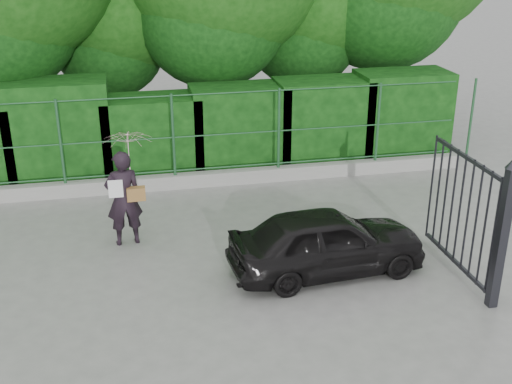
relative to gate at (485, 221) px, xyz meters
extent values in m
plane|color=gray|center=(-4.60, 0.72, -1.19)|extent=(80.00, 80.00, 0.00)
cube|color=#9E9E99|center=(-4.60, 5.22, -1.04)|extent=(14.00, 0.25, 0.30)
cylinder|color=#21502C|center=(-6.50, 5.22, 0.01)|extent=(0.06, 0.06, 1.80)
cylinder|color=#21502C|center=(-4.20, 5.22, 0.01)|extent=(0.06, 0.06, 1.80)
cylinder|color=#21502C|center=(-1.90, 5.22, 0.01)|extent=(0.06, 0.06, 1.80)
cylinder|color=#21502C|center=(0.40, 5.22, 0.01)|extent=(0.06, 0.06, 1.80)
cylinder|color=#21502C|center=(2.70, 5.22, 0.01)|extent=(0.06, 0.06, 1.80)
cylinder|color=#21502C|center=(-4.60, 5.22, -0.79)|extent=(13.60, 0.03, 0.03)
cylinder|color=#21502C|center=(-4.60, 5.22, -0.04)|extent=(13.60, 0.03, 0.03)
cylinder|color=#21502C|center=(-4.60, 5.22, 0.86)|extent=(13.60, 0.03, 0.03)
cube|color=black|center=(-6.60, 6.22, -0.06)|extent=(2.20, 1.20, 2.26)
cube|color=black|center=(-4.60, 6.22, -0.29)|extent=(2.20, 1.20, 1.80)
cube|color=black|center=(-2.60, 6.22, -0.21)|extent=(2.20, 1.20, 1.95)
cube|color=black|center=(-0.60, 6.22, -0.18)|extent=(2.20, 1.20, 2.01)
cube|color=black|center=(1.40, 6.22, -0.13)|extent=(2.20, 1.20, 2.11)
cylinder|color=black|center=(-7.60, 7.92, 1.06)|extent=(0.36, 0.36, 4.50)
cylinder|color=black|center=(-5.10, 9.22, 0.44)|extent=(0.36, 0.36, 3.25)
sphere|color=#14470F|center=(-5.10, 9.22, 2.39)|extent=(3.90, 3.90, 3.90)
cylinder|color=black|center=(-2.60, 8.22, 0.94)|extent=(0.36, 0.36, 4.25)
cylinder|color=black|center=(-0.10, 8.92, 0.56)|extent=(0.36, 0.36, 3.50)
cylinder|color=black|center=(1.90, 8.52, 1.19)|extent=(0.36, 0.36, 4.75)
cube|color=#25252B|center=(0.00, -0.48, -0.09)|extent=(0.14, 0.14, 2.20)
cube|color=#25252B|center=(0.00, 0.67, -1.04)|extent=(0.05, 2.00, 0.06)
cube|color=#25252B|center=(0.00, 0.67, 0.76)|extent=(0.05, 2.00, 0.06)
cylinder|color=#25252B|center=(0.00, -0.28, -0.14)|extent=(0.04, 0.04, 1.90)
cylinder|color=#25252B|center=(0.00, -0.03, -0.14)|extent=(0.04, 0.04, 1.90)
cylinder|color=#25252B|center=(0.00, 0.22, -0.14)|extent=(0.04, 0.04, 1.90)
cylinder|color=#25252B|center=(0.00, 0.47, -0.14)|extent=(0.04, 0.04, 1.90)
cylinder|color=#25252B|center=(0.00, 0.72, -0.14)|extent=(0.04, 0.04, 1.90)
cylinder|color=#25252B|center=(0.00, 0.97, -0.14)|extent=(0.04, 0.04, 1.90)
cylinder|color=#25252B|center=(0.00, 1.22, -0.14)|extent=(0.04, 0.04, 1.90)
cylinder|color=#25252B|center=(0.00, 1.47, -0.14)|extent=(0.04, 0.04, 1.90)
cylinder|color=#25252B|center=(0.00, 1.72, -0.14)|extent=(0.04, 0.04, 1.90)
imported|color=black|center=(-5.30, 2.76, -0.32)|extent=(0.69, 0.50, 1.74)
imported|color=#F4BAC9|center=(-5.15, 2.81, 0.48)|extent=(0.84, 0.86, 0.77)
cube|color=olive|center=(-5.08, 2.68, -0.22)|extent=(0.32, 0.15, 0.24)
cube|color=white|center=(-5.42, 2.64, -0.08)|extent=(0.25, 0.02, 0.32)
imported|color=black|center=(-2.11, 1.05, -0.64)|extent=(3.30, 1.55, 1.09)
camera|label=1|loc=(-5.16, -7.83, 4.08)|focal=45.00mm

